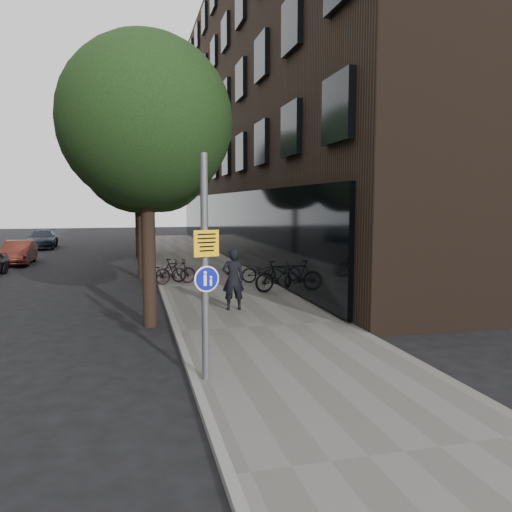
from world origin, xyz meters
name	(u,v)px	position (x,y,z in m)	size (l,w,h in m)	color
ground	(299,374)	(0.00, 0.00, 0.00)	(120.00, 120.00, 0.00)	black
sidewalk	(220,286)	(0.25, 10.00, 0.06)	(4.50, 60.00, 0.12)	#5C5A55
curb_edge	(161,288)	(-2.00, 10.00, 0.07)	(0.15, 60.00, 0.13)	slate
building_right_dark_brick	(314,112)	(8.50, 22.00, 9.00)	(12.00, 40.00, 18.00)	black
street_tree_near	(149,130)	(-2.53, 4.64, 5.11)	(4.40, 4.40, 7.50)	black
street_tree_mid	(141,158)	(-2.53, 13.14, 5.11)	(5.00, 5.00, 7.80)	black
street_tree_far	(138,171)	(-2.53, 22.14, 5.11)	(5.00, 5.00, 7.80)	black
signpost	(205,267)	(-1.80, -0.13, 2.13)	(0.45, 0.14, 3.97)	#595B5E
pedestrian	(233,279)	(-0.17, 5.44, 1.02)	(0.66, 0.43, 1.81)	black
parked_bike_facade_near	(264,271)	(1.97, 10.01, 0.58)	(0.60, 1.73, 0.91)	black
parked_bike_facade_far	(279,276)	(2.00, 8.02, 0.67)	(0.52, 1.83, 1.10)	black
parked_bike_curb_near	(165,272)	(-1.80, 10.92, 0.57)	(0.59, 1.70, 0.90)	black
parked_bike_curb_far	(175,271)	(-1.42, 10.59, 0.61)	(0.46, 1.64, 0.99)	black
parked_car_mid	(19,252)	(-8.84, 19.90, 0.63)	(1.32, 3.80, 1.25)	maroon
parked_car_far	(43,239)	(-9.23, 29.74, 0.66)	(1.86, 4.56, 1.32)	#1A2230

